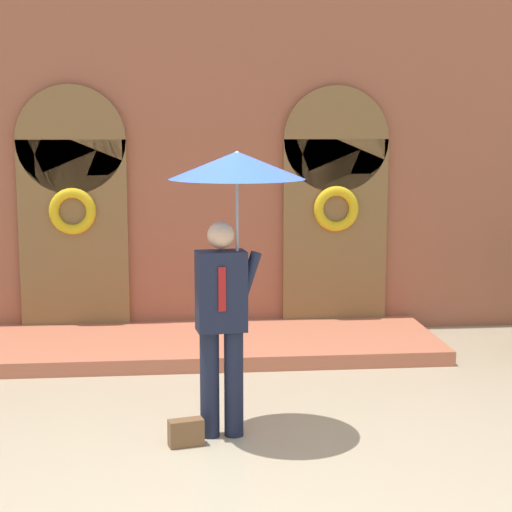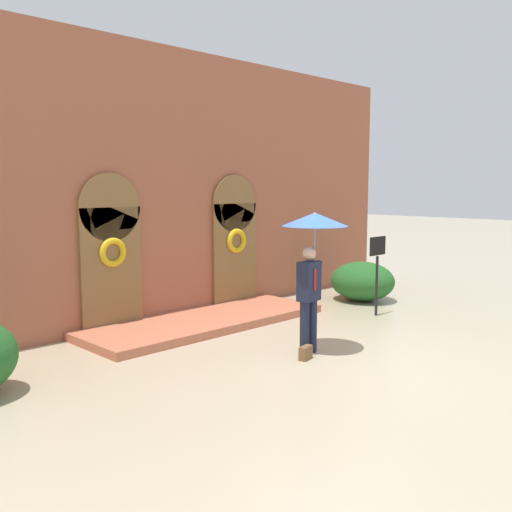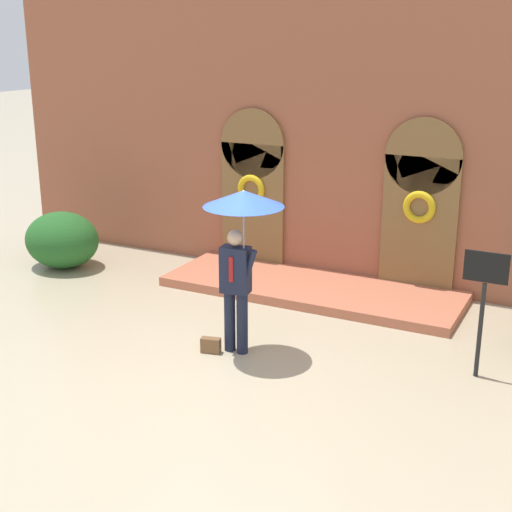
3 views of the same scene
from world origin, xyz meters
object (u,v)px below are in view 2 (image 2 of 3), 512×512
Objects in this scene: person_with_umbrella at (313,240)px; shrub_right at (362,281)px; handbag at (306,353)px; sign_post at (377,262)px.

shrub_right is (4.26, 1.93, -1.44)m from person_with_umbrella.
handbag is 3.79m from sign_post.
person_with_umbrella is 1.48× the size of shrub_right.
shrub_right is at bearing 11.08° from handbag.
handbag is at bearing -155.49° from shrub_right.
handbag is at bearing -153.53° from person_with_umbrella.
sign_post is 1.78m from shrub_right.
person_with_umbrella is 8.44× the size of handbag.
sign_post is 1.08× the size of shrub_right.
person_with_umbrella is at bearing -155.68° from shrub_right.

